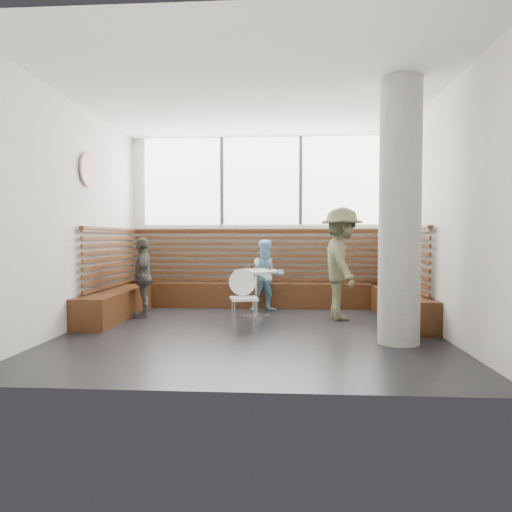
# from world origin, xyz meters

# --- Properties ---
(room) EXTENTS (5.00, 5.00, 3.20)m
(room) POSITION_xyz_m (0.00, 0.00, 1.60)
(room) COLOR silver
(room) RESTS_ON ground
(booth) EXTENTS (5.00, 2.50, 1.44)m
(booth) POSITION_xyz_m (0.00, 1.77, 0.41)
(booth) COLOR #3B1F0E
(booth) RESTS_ON ground
(concrete_column) EXTENTS (0.50, 0.50, 3.20)m
(concrete_column) POSITION_xyz_m (1.85, -0.60, 1.60)
(concrete_column) COLOR gray
(concrete_column) RESTS_ON ground
(wall_art) EXTENTS (0.03, 0.50, 0.50)m
(wall_art) POSITION_xyz_m (-2.46, 0.40, 2.30)
(wall_art) COLOR white
(wall_art) RESTS_ON room
(cafe_table) EXTENTS (0.74, 0.74, 0.76)m
(cafe_table) POSITION_xyz_m (-0.01, 1.18, 0.54)
(cafe_table) COLOR silver
(cafe_table) RESTS_ON ground
(cafe_chair) EXTENTS (0.40, 0.39, 0.83)m
(cafe_chair) POSITION_xyz_m (-0.13, 0.38, 0.48)
(cafe_chair) COLOR white
(cafe_chair) RESTS_ON ground
(adult_man) EXTENTS (0.75, 1.19, 1.77)m
(adult_man) POSITION_xyz_m (1.35, 1.02, 0.88)
(adult_man) COLOR brown
(adult_man) RESTS_ON ground
(child_back) EXTENTS (0.72, 0.63, 1.26)m
(child_back) POSITION_xyz_m (0.14, 1.74, 0.63)
(child_back) COLOR #7FB9DC
(child_back) RESTS_ON ground
(child_left) EXTENTS (0.51, 0.82, 1.29)m
(child_left) POSITION_xyz_m (-1.86, 1.06, 0.65)
(child_left) COLOR #494742
(child_left) RESTS_ON ground
(plate_near) EXTENTS (0.21, 0.21, 0.01)m
(plate_near) POSITION_xyz_m (-0.16, 1.33, 0.76)
(plate_near) COLOR white
(plate_near) RESTS_ON cafe_table
(plate_far) EXTENTS (0.22, 0.22, 0.02)m
(plate_far) POSITION_xyz_m (0.04, 1.35, 0.76)
(plate_far) COLOR white
(plate_far) RESTS_ON cafe_table
(glass_left) EXTENTS (0.07, 0.07, 0.10)m
(glass_left) POSITION_xyz_m (-0.14, 1.10, 0.81)
(glass_left) COLOR white
(glass_left) RESTS_ON cafe_table
(glass_mid) EXTENTS (0.07, 0.07, 0.11)m
(glass_mid) POSITION_xyz_m (-0.00, 1.08, 0.81)
(glass_mid) COLOR white
(glass_mid) RESTS_ON cafe_table
(glass_right) EXTENTS (0.08, 0.08, 0.12)m
(glass_right) POSITION_xyz_m (0.23, 1.19, 0.82)
(glass_right) COLOR white
(glass_right) RESTS_ON cafe_table
(menu_card) EXTENTS (0.22, 0.16, 0.00)m
(menu_card) POSITION_xyz_m (0.04, 1.04, 0.76)
(menu_card) COLOR #A5C64C
(menu_card) RESTS_ON cafe_table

